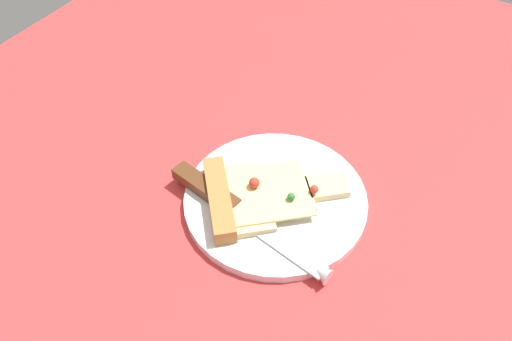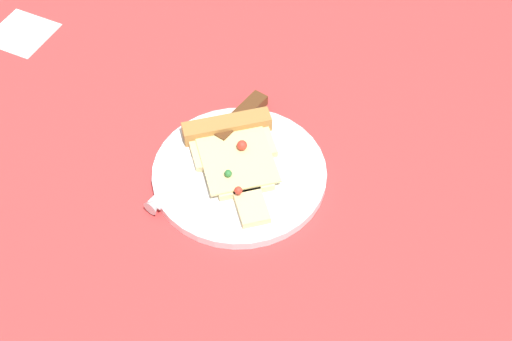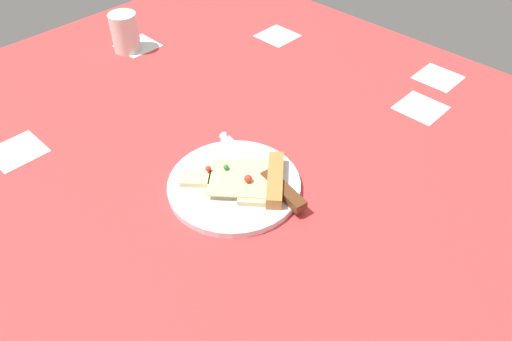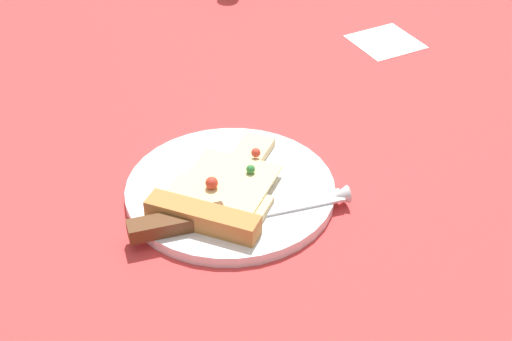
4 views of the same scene
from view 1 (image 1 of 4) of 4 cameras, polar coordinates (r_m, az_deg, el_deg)
ground_plane at (r=61.15cm, az=9.26°, el=-9.25°), size 135.44×135.44×3.00cm
plate at (r=62.49cm, az=2.23°, el=-3.35°), size 22.85×22.85×1.25cm
pizza_slice at (r=61.05cm, az=-0.13°, el=-2.86°), size 18.32×17.20×2.65cm
knife at (r=60.10cm, az=-2.64°, el=-4.33°), size 23.97×6.50×2.45cm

